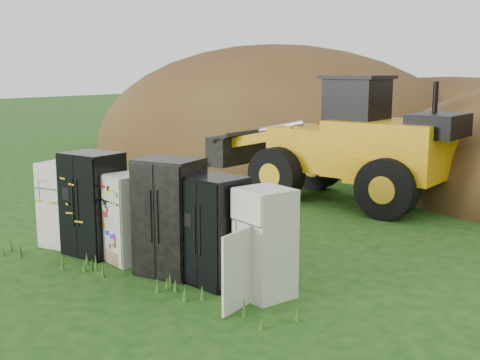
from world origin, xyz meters
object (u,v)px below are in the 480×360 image
object	(u,v)px
fridge_black_right	(216,231)
wheel_loader	(328,138)
fridge_black_side	(94,204)
fridge_dark_mid	(170,217)
fridge_leftmost	(63,204)
fridge_sticker	(128,219)
fridge_open_door	(265,243)

from	to	relation	value
fridge_black_right	wheel_loader	size ratio (longest dim) A/B	0.26
fridge_black_side	fridge_dark_mid	size ratio (longest dim) A/B	0.98
fridge_black_right	fridge_black_side	bearing A→B (deg)	-170.75
fridge_leftmost	fridge_dark_mid	xyz separation A→B (m)	(2.77, 0.01, 0.15)
fridge_black_side	wheel_loader	xyz separation A→B (m)	(1.19, 6.87, 0.68)
fridge_black_side	fridge_black_right	size ratio (longest dim) A/B	1.09
fridge_sticker	wheel_loader	world-z (taller)	wheel_loader
fridge_black_side	fridge_leftmost	bearing A→B (deg)	178.32
fridge_dark_mid	wheel_loader	world-z (taller)	wheel_loader
fridge_black_right	wheel_loader	world-z (taller)	wheel_loader
fridge_dark_mid	fridge_open_door	size ratio (longest dim) A/B	1.17
fridge_black_side	fridge_open_door	world-z (taller)	fridge_black_side
fridge_black_right	fridge_sticker	bearing A→B (deg)	-170.97
fridge_sticker	wheel_loader	distance (m)	6.90
fridge_sticker	fridge_dark_mid	bearing A→B (deg)	13.52
fridge_sticker	fridge_black_right	size ratio (longest dim) A/B	0.91
fridge_dark_mid	fridge_sticker	bearing A→B (deg)	170.74
wheel_loader	fridge_black_side	bearing A→B (deg)	-98.00
fridge_leftmost	fridge_black_right	bearing A→B (deg)	-8.95
fridge_leftmost	fridge_sticker	xyz separation A→B (m)	(1.76, 0.02, -0.03)
fridge_open_door	fridge_leftmost	bearing A→B (deg)	-161.51
fridge_sticker	wheel_loader	xyz separation A→B (m)	(0.31, 6.84, 0.83)
fridge_black_side	fridge_black_right	xyz separation A→B (m)	(2.82, 0.06, -0.08)
fridge_black_right	fridge_leftmost	bearing A→B (deg)	-171.06
fridge_leftmost	wheel_loader	world-z (taller)	wheel_loader
fridge_leftmost	wheel_loader	xyz separation A→B (m)	(2.07, 6.87, 0.80)
fridge_leftmost	wheel_loader	bearing A→B (deg)	63.40
fridge_dark_mid	wheel_loader	bearing A→B (deg)	87.29
fridge_leftmost	fridge_sticker	world-z (taller)	fridge_leftmost
fridge_sticker	fridge_black_right	distance (m)	1.94
fridge_leftmost	fridge_dark_mid	distance (m)	2.77
fridge_dark_mid	fridge_black_right	world-z (taller)	fridge_dark_mid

